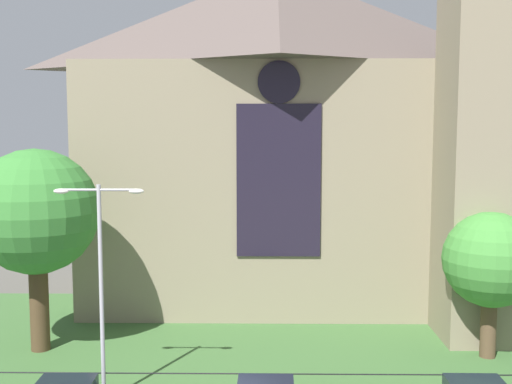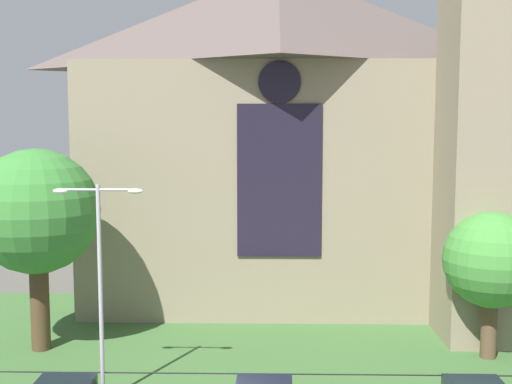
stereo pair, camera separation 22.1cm
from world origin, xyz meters
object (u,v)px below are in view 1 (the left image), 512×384
object	(u,v)px
church_building	(290,131)
tree_right_near	(491,261)
tree_left_near	(36,213)
streetlamp_near	(101,266)

from	to	relation	value
church_building	tree_right_near	xyz separation A→B (m)	(8.73, -10.09, -5.79)
tree_left_near	streetlamp_near	bearing A→B (deg)	-51.57
church_building	tree_left_near	world-z (taller)	church_building
church_building	streetlamp_near	world-z (taller)	church_building
tree_right_near	streetlamp_near	bearing A→B (deg)	-163.17
streetlamp_near	church_building	bearing A→B (deg)	63.03
tree_right_near	tree_left_near	bearing A→B (deg)	178.25
tree_right_near	tree_left_near	distance (m)	20.94
church_building	streetlamp_near	distance (m)	17.60
streetlamp_near	tree_left_near	bearing A→B (deg)	128.43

